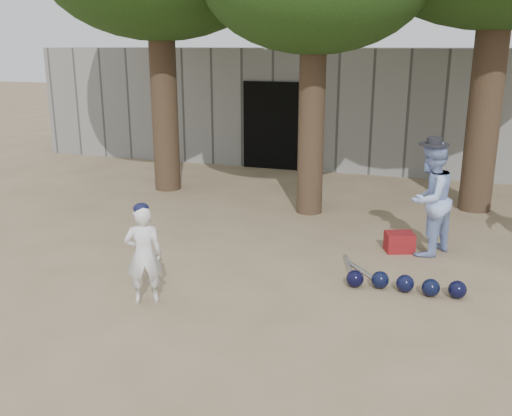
% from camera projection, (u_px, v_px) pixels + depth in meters
% --- Properties ---
extents(ground, '(70.00, 70.00, 0.00)m').
position_uv_depth(ground, '(187.00, 296.00, 7.26)').
color(ground, '#937C5E').
rests_on(ground, ground).
extents(boy_player, '(0.54, 0.48, 1.24)m').
position_uv_depth(boy_player, '(144.00, 255.00, 6.94)').
color(boy_player, white).
rests_on(boy_player, ground).
extents(spectator_blue, '(0.97, 1.04, 1.72)m').
position_uv_depth(spectator_blue, '(429.00, 199.00, 8.50)').
color(spectator_blue, '#9CB7F2').
rests_on(spectator_blue, ground).
extents(red_bag, '(0.51, 0.45, 0.30)m').
position_uv_depth(red_bag, '(399.00, 242.00, 8.79)').
color(red_bag, maroon).
rests_on(red_bag, ground).
extents(back_building, '(16.00, 5.24, 3.00)m').
position_uv_depth(back_building, '(340.00, 102.00, 16.26)').
color(back_building, gray).
rests_on(back_building, ground).
extents(helmet_row, '(1.51, 0.30, 0.23)m').
position_uv_depth(helmet_row, '(405.00, 284.00, 7.34)').
color(helmet_row, black).
rests_on(helmet_row, ground).
extents(bat_pile, '(0.57, 0.76, 0.06)m').
position_uv_depth(bat_pile, '(354.00, 267.00, 8.13)').
color(bat_pile, silver).
rests_on(bat_pile, ground).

